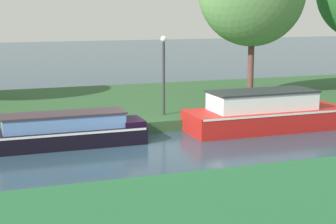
{
  "coord_description": "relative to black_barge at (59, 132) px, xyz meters",
  "views": [
    {
      "loc": [
        -5.55,
        -16.01,
        4.39
      ],
      "look_at": [
        0.5,
        1.2,
        0.9
      ],
      "focal_mm": 57.45,
      "sensor_mm": 36.0,
      "label": 1
    }
  ],
  "objects": [
    {
      "name": "red_narrowboat",
      "position": [
        7.58,
        -0.0,
        0.15
      ],
      "size": [
        6.1,
        2.06,
        1.47
      ],
      "color": "red",
      "rests_on": "ground_plane"
    },
    {
      "name": "riverbank_far",
      "position": [
        3.25,
        5.8,
        -0.27
      ],
      "size": [
        72.0,
        10.0,
        0.4
      ],
      "primitive_type": "cube",
      "color": "#2B532D",
      "rests_on": "ground_plane"
    },
    {
      "name": "lamp_post",
      "position": [
        4.28,
        2.01,
        1.82
      ],
      "size": [
        0.24,
        0.24,
        3.02
      ],
      "color": "#333338",
      "rests_on": "riverbank_far"
    },
    {
      "name": "ground_plane",
      "position": [
        3.25,
        -1.2,
        -0.47
      ],
      "size": [
        120.0,
        120.0,
        0.0
      ],
      "primitive_type": "plane",
      "color": "#273D4E"
    },
    {
      "name": "black_barge",
      "position": [
        0.0,
        0.0,
        0.0
      ],
      "size": [
        5.88,
        1.47,
        1.09
      ],
      "color": "black",
      "rests_on": "ground_plane"
    }
  ]
}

